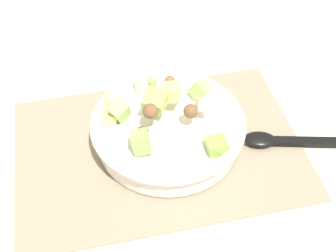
# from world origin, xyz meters

# --- Properties ---
(ground_plane) EXTENTS (2.40, 2.40, 0.00)m
(ground_plane) POSITION_xyz_m (0.00, 0.00, 0.00)
(ground_plane) COLOR silver
(placemat) EXTENTS (0.49, 0.34, 0.01)m
(placemat) POSITION_xyz_m (0.00, 0.00, 0.00)
(placemat) COLOR gray
(placemat) RESTS_ON ground_plane
(salad_bowl) EXTENTS (0.26, 0.26, 0.11)m
(salad_bowl) POSITION_xyz_m (0.02, 0.01, 0.04)
(salad_bowl) COLOR white
(salad_bowl) RESTS_ON placemat
(serving_spoon) EXTENTS (0.19, 0.07, 0.01)m
(serving_spoon) POSITION_xyz_m (0.21, -0.04, 0.01)
(serving_spoon) COLOR black
(serving_spoon) RESTS_ON placemat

